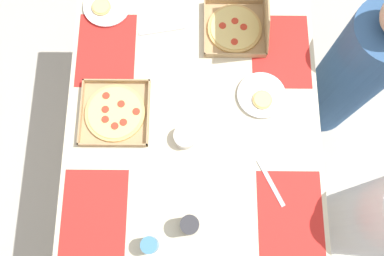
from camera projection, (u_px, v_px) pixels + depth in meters
The scene contains 17 objects.
ground_plane at pixel (192, 163), 2.42m from camera, with size 6.00×6.00×0.00m, color beige.
dining_table at pixel (192, 134), 1.78m from camera, with size 1.61×1.08×0.76m.
placemat_near_left at pixel (105, 50), 1.79m from camera, with size 0.36×0.26×0.00m, color red.
placemat_near_right at pixel (93, 214), 1.59m from camera, with size 0.36×0.26×0.00m, color red.
placemat_far_left at pixel (280, 51), 1.79m from camera, with size 0.36×0.26×0.00m, color red.
placemat_far_right at pixel (290, 216), 1.59m from camera, with size 0.36×0.26×0.00m, color red.
pizza_box_center at pixel (114, 113), 1.69m from camera, with size 0.29×0.29×0.04m.
pizza_box_corner_right at pixel (241, 24), 1.77m from camera, with size 0.28×0.28×0.31m.
plate_middle at pixel (261, 96), 1.72m from camera, with size 0.21×0.21×0.03m.
plate_far_right at pixel (106, 6), 1.84m from camera, with size 0.22×0.22×0.03m.
cup_dark at pixel (149, 245), 1.51m from camera, with size 0.06×0.06×0.09m, color teal.
cup_clear_right at pixel (189, 225), 1.53m from camera, with size 0.07×0.07×0.11m, color #333338.
condiment_bowl at pixel (185, 137), 1.65m from camera, with size 0.10×0.10×0.05m, color white.
knife_by_far_right at pixel (161, 30), 1.81m from camera, with size 0.21×0.02×0.01m, color #B7B7BC.
knife_by_far_left at pixel (270, 183), 1.62m from camera, with size 0.21×0.02×0.01m, color #B7B7BC.
diner_left_seat at pixel (351, 74), 2.02m from camera, with size 0.32×0.32×1.15m.
diner_right_seat at pixel (370, 220), 1.79m from camera, with size 0.32×0.32×1.21m.
Camera 1 is at (0.47, 0.00, 2.38)m, focal length 37.35 mm.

